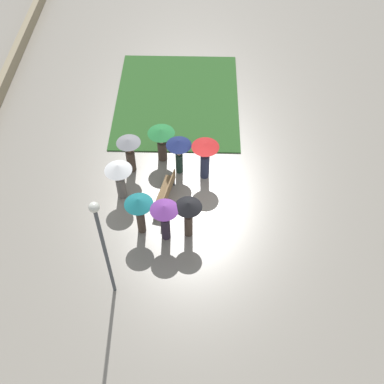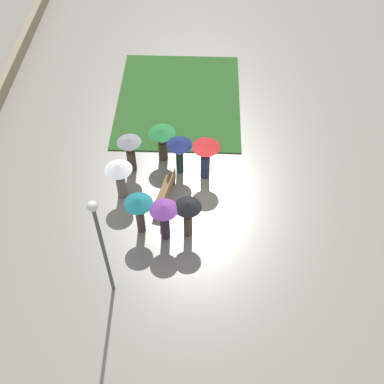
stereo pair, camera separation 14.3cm
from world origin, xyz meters
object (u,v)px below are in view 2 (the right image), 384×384
lamp_post (101,239)px  crowd_person_white (119,173)px  crowd_person_green (162,138)px  crowd_person_navy (179,148)px  crowd_person_black (188,212)px  crowd_person_purple (164,215)px  park_bench (166,193)px  crowd_person_teal (139,207)px  crowd_person_grey (130,150)px  crowd_person_red (206,154)px

lamp_post → crowd_person_white: lamp_post is taller
crowd_person_green → crowd_person_navy: size_ratio=0.95×
crowd_person_black → crowd_person_purple: (0.17, -0.86, -0.03)m
lamp_post → crowd_person_white: 4.72m
crowd_person_purple → crowd_person_white: bearing=164.0°
crowd_person_white → crowd_person_green: bearing=-114.1°
crowd_person_navy → crowd_person_purple: bearing=-170.5°
park_bench → crowd_person_purple: crowd_person_purple is taller
crowd_person_teal → crowd_person_purple: size_ratio=1.01×
crowd_person_white → crowd_person_purple: size_ratio=0.96×
crowd_person_green → crowd_person_black: 4.23m
crowd_person_black → crowd_person_navy: bearing=127.4°
park_bench → crowd_person_purple: 2.01m
crowd_person_green → crowd_person_grey: 1.47m
lamp_post → crowd_person_black: bearing=134.4°
park_bench → lamp_post: 5.17m
crowd_person_teal → crowd_person_red: size_ratio=0.99×
crowd_person_black → crowd_person_navy: size_ratio=1.04×
park_bench → crowd_person_green: crowd_person_green is taller
park_bench → crowd_person_white: size_ratio=1.09×
crowd_person_purple → crowd_person_navy: bearing=114.0°
crowd_person_grey → crowd_person_black: bearing=11.9°
lamp_post → crowd_person_grey: 6.17m
crowd_person_green → crowd_person_black: crowd_person_black is taller
lamp_post → crowd_person_black: 3.99m
crowd_person_white → crowd_person_green: crowd_person_white is taller
crowd_person_white → crowd_person_black: 3.35m
crowd_person_white → crowd_person_grey: (-1.49, 0.24, -0.16)m
crowd_person_green → crowd_person_grey: crowd_person_grey is taller
crowd_person_green → crowd_person_grey: bearing=-107.4°
crowd_person_navy → crowd_person_purple: size_ratio=0.96×
crowd_person_grey → crowd_person_navy: size_ratio=0.98×
crowd_person_teal → crowd_person_black: bearing=-127.0°
crowd_person_white → crowd_person_red: bearing=-149.7°
crowd_person_navy → crowd_person_green: bearing=61.5°
lamp_post → crowd_person_purple: lamp_post is taller
park_bench → crowd_person_white: 2.03m
crowd_person_red → crowd_person_black: 3.09m
crowd_person_white → crowd_person_navy: 2.72m
crowd_person_red → crowd_person_grey: crowd_person_red is taller
crowd_person_green → crowd_person_purple: bearing=-40.0°
crowd_person_teal → crowd_person_grey: 3.33m
crowd_person_grey → crowd_person_white: bearing=-34.8°
lamp_post → crowd_person_navy: (-5.79, 2.09, -1.73)m
crowd_person_navy → crowd_person_red: bearing=-87.2°
park_bench → crowd_person_grey: crowd_person_grey is taller
crowd_person_green → crowd_person_navy: crowd_person_navy is taller
crowd_person_green → crowd_person_purple: crowd_person_purple is taller
crowd_person_teal → crowd_person_navy: bearing=-56.5°
crowd_person_red → crowd_person_black: (3.03, -0.60, 0.05)m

